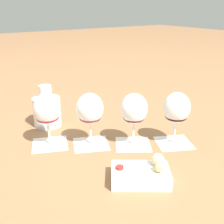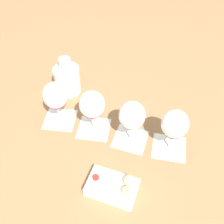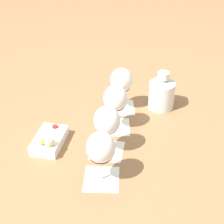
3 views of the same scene
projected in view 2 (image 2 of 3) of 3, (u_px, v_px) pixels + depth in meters
name	position (u px, v px, depth m)	size (l,w,h in m)	color
ground_plane	(113.00, 133.00, 1.02)	(8.00, 8.00, 0.00)	#936642
tasting_card_0	(60.00, 119.00, 1.06)	(0.15, 0.14, 0.00)	white
tasting_card_1	(94.00, 128.00, 1.03)	(0.15, 0.15, 0.00)	white
tasting_card_2	(130.00, 139.00, 1.00)	(0.15, 0.15, 0.00)	white
tasting_card_3	(169.00, 147.00, 0.97)	(0.15, 0.15, 0.00)	white
wine_glass_0	(55.00, 97.00, 0.97)	(0.09, 0.09, 0.18)	white
wine_glass_1	(92.00, 106.00, 0.94)	(0.09, 0.09, 0.18)	white
wine_glass_2	(132.00, 117.00, 0.91)	(0.09, 0.09, 0.18)	white
wine_glass_3	(175.00, 126.00, 0.89)	(0.09, 0.09, 0.18)	white
ceramic_vase	(67.00, 77.00, 1.12)	(0.10, 0.10, 0.16)	silver
snack_dish	(114.00, 187.00, 0.85)	(0.18, 0.16, 0.07)	white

